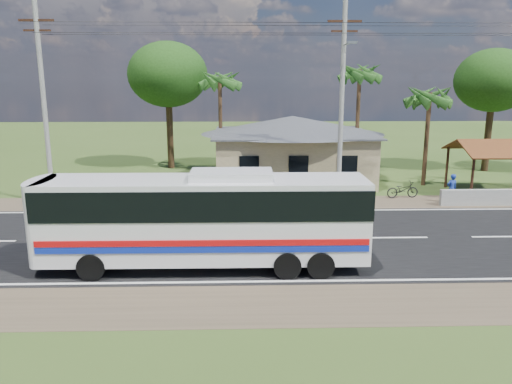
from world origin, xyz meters
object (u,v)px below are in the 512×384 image
person (452,189)px  motorcycle (403,190)px  waiting_shed (499,149)px  coach_bus (205,213)px

person → motorcycle: bearing=-42.1°
motorcycle → waiting_shed: bearing=-85.8°
waiting_shed → person: 4.75m
waiting_shed → motorcycle: bearing=-170.4°
waiting_shed → motorcycle: size_ratio=2.76×
motorcycle → coach_bus: bearing=129.5°
waiting_shed → coach_bus: (-16.78, -11.75, -0.64)m
coach_bus → motorcycle: (10.77, 10.73, -1.60)m
waiting_shed → coach_bus: bearing=-145.0°
motorcycle → person: size_ratio=1.12×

